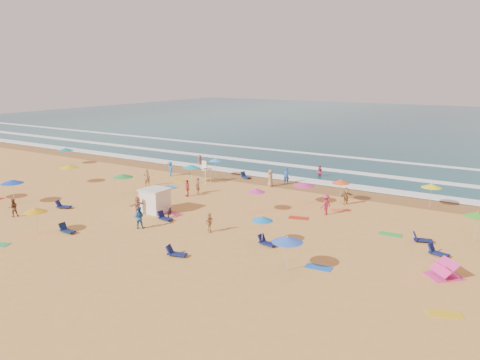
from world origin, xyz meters
The scene contains 12 objects.
ground centered at (0.00, 0.00, 0.00)m, with size 220.00×220.00×0.00m, color gold.
ocean centered at (0.00, 84.00, 0.00)m, with size 220.00×140.00×0.18m, color #0C4756.
wet_sand centered at (0.00, 12.50, 0.01)m, with size 220.00×220.00×0.00m, color olive.
surf_foam centered at (0.00, 21.32, 0.10)m, with size 200.00×18.70×0.05m.
cabana centered at (-3.19, -3.18, 1.00)m, with size 2.00×2.00×2.00m, color white.
cabana_roof centered at (-3.19, -3.18, 2.06)m, with size 2.20×2.20×0.12m, color silver.
bicycle centered at (-1.29, -3.48, 0.45)m, with size 0.60×1.71×0.90m, color black.
lifeguard_stand centered at (-6.22, 8.28, 1.05)m, with size 1.20×1.20×2.10m, color white, non-canonical shape.
beach_umbrellas centered at (-1.80, 0.77, 2.03)m, with size 54.28×25.67×0.75m.
loungers centered at (4.14, -3.06, 0.17)m, with size 32.51×24.35×0.34m.
towels centered at (2.53, -2.00, 0.01)m, with size 43.36×24.52×0.03m.
beachgoers centered at (0.86, 5.03, 0.81)m, with size 50.90×29.55×2.12m.
Camera 1 is at (24.56, -33.02, 12.20)m, focal length 35.00 mm.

